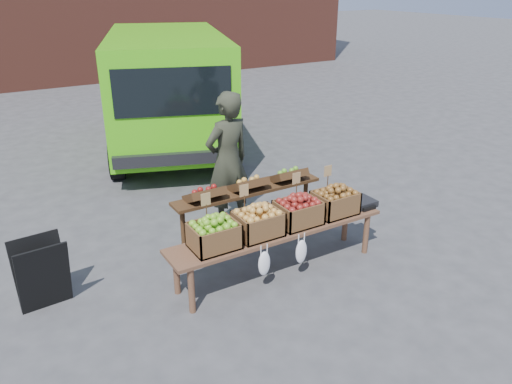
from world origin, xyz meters
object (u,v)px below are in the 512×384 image
vendor (228,161)px  weighing_scale (360,203)px  display_bench (278,250)px  chalkboard_sign (42,274)px  back_table (248,210)px  crate_russet_pears (258,224)px  crate_green_apples (335,203)px  delivery_van (169,93)px  crate_red_apples (298,213)px  crate_golden_apples (214,236)px

vendor → weighing_scale: (1.16, -1.39, -0.34)m
display_bench → vendor: bearing=86.3°
vendor → chalkboard_sign: bearing=5.5°
back_table → crate_russet_pears: 0.80m
crate_russet_pears → weighing_scale: (1.52, 0.00, -0.10)m
display_bench → crate_green_apples: crate_green_apples is taller
back_table → weighing_scale: bearing=-30.3°
chalkboard_sign → crate_green_apples: crate_green_apples is taller
delivery_van → vendor: bearing=-80.5°
display_bench → crate_russet_pears: bearing=180.0°
chalkboard_sign → crate_russet_pears: crate_russet_pears is taller
crate_red_apples → back_table: bearing=109.6°
crate_golden_apples → back_table: bearing=40.5°
vendor → crate_russet_pears: vendor is taller
delivery_van → vendor: (-0.67, -3.74, -0.18)m
crate_green_apples → delivery_van: bearing=90.8°
back_table → crate_green_apples: bearing=-41.7°
delivery_van → crate_russet_pears: bearing=-81.8°
delivery_van → crate_red_apples: size_ratio=10.15×
back_table → crate_green_apples: back_table is taller
delivery_van → weighing_scale: size_ratio=14.93×
delivery_van → crate_green_apples: bearing=-69.6°
delivery_van → weighing_scale: bearing=-64.9°
delivery_van → crate_russet_pears: delivery_van is taller
crate_golden_apples → weighing_scale: 2.08m
chalkboard_sign → crate_russet_pears: 2.34m
delivery_van → chalkboard_sign: delivery_van is taller
back_table → crate_green_apples: (0.81, -0.72, 0.19)m
crate_golden_apples → weighing_scale: bearing=0.0°
display_bench → weighing_scale: bearing=0.0°
vendor → crate_golden_apples: size_ratio=3.82×
crate_golden_apples → weighing_scale: size_ratio=1.47×
crate_golden_apples → crate_russet_pears: bearing=0.0°
chalkboard_sign → display_bench: 2.59m
display_bench → weighing_scale: 1.29m
chalkboard_sign → crate_russet_pears: size_ratio=1.58×
vendor → chalkboard_sign: (-2.58, -0.69, -0.56)m
crate_golden_apples → crate_russet_pears: size_ratio=1.00×
crate_golden_apples → chalkboard_sign: bearing=157.1°
display_bench → crate_green_apples: (0.82, 0.00, 0.42)m
crate_russet_pears → weighing_scale: crate_russet_pears is taller
crate_golden_apples → crate_red_apples: 1.10m
chalkboard_sign → crate_golden_apples: (1.66, -0.70, 0.31)m
crate_russet_pears → delivery_van: bearing=78.6°
chalkboard_sign → crate_green_apples: 3.40m
display_bench → crate_green_apples: bearing=0.0°
chalkboard_sign → crate_red_apples: (2.76, -0.70, 0.31)m
chalkboard_sign → delivery_van: bearing=49.6°
vendor → weighing_scale: vendor is taller
vendor → back_table: bearing=74.5°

